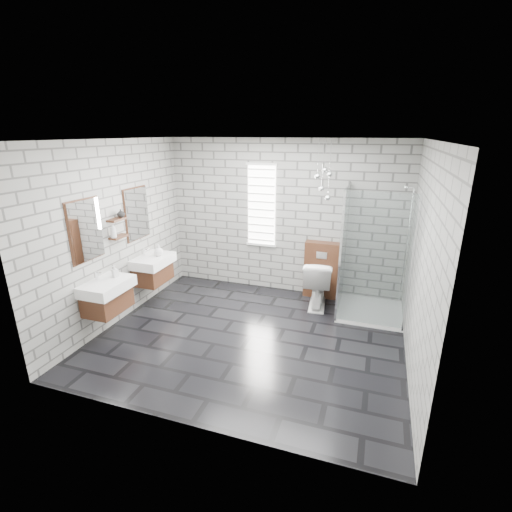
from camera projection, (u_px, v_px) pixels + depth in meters
The scene contains 20 objects.
floor at pixel (250, 337), 5.33m from camera, with size 4.20×3.60×0.02m, color black.
ceiling at pixel (249, 139), 4.46m from camera, with size 4.20×3.60×0.02m, color white.
wall_back at pixel (284, 218), 6.52m from camera, with size 4.20×0.02×2.70m, color gray.
wall_front at pixel (182, 304), 3.27m from camera, with size 4.20×0.02×2.70m, color gray.
wall_left at pixel (116, 233), 5.53m from camera, with size 0.02×3.60×2.70m, color gray.
wall_right at pixel (422, 264), 4.26m from camera, with size 0.02×3.60×2.70m, color gray.
vanity_left at pixel (105, 287), 5.10m from camera, with size 0.47×0.70×1.57m.
vanity_right at pixel (151, 262), 6.11m from camera, with size 0.47×0.70×1.57m.
shelf_lower at pixel (119, 237), 5.47m from camera, with size 0.14×0.30×0.03m, color #4B2917.
shelf_upper at pixel (117, 219), 5.39m from camera, with size 0.14×0.30×0.03m, color #4B2917.
window at pixel (262, 206), 6.55m from camera, with size 0.56×0.05×1.48m.
cistern_panel at pixel (322, 270), 6.47m from camera, with size 0.60×0.20×1.00m, color #4B2917.
flush_plate at pixel (322, 255), 6.28m from camera, with size 0.18×0.01×0.12m, color silver.
shower_enclosure at pixel (366, 286), 5.78m from camera, with size 1.00×1.00×2.03m.
pendant_cluster at pixel (324, 181), 5.67m from camera, with size 0.26×0.26×0.92m.
toilet at pixel (318, 283), 6.16m from camera, with size 0.45×0.79×0.81m, color white.
soap_bottle_a at pixel (115, 271), 5.19m from camera, with size 0.08×0.08×0.17m, color #B2B2B2.
soap_bottle_b at pixel (159, 250), 6.08m from camera, with size 0.15×0.15×0.19m, color #B2B2B2.
soap_bottle_c at pixel (113, 230), 5.32m from camera, with size 0.09×0.09×0.22m, color #B2B2B2.
vase at pixel (121, 213), 5.44m from camera, with size 0.11×0.11×0.12m, color #B2B2B2.
Camera 1 is at (1.56, -4.41, 2.79)m, focal length 26.00 mm.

